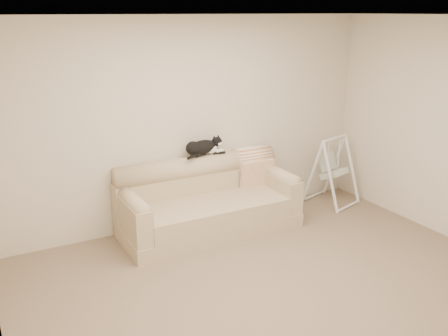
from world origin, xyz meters
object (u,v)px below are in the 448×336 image
(remote_a, at_px, (200,155))
(baby_swing, at_px, (332,170))
(sofa, at_px, (207,203))
(remote_b, at_px, (219,153))
(tuxedo_cat, at_px, (203,147))

(remote_a, bearing_deg, baby_swing, -7.35)
(sofa, distance_m, remote_b, 0.67)
(remote_a, relative_size, remote_b, 1.05)
(remote_a, xyz_separation_m, remote_b, (0.26, -0.01, -0.00))
(remote_a, xyz_separation_m, baby_swing, (1.95, -0.25, -0.42))
(tuxedo_cat, bearing_deg, remote_b, -2.49)
(remote_a, relative_size, tuxedo_cat, 0.32)
(sofa, bearing_deg, remote_b, 38.40)
(sofa, height_order, remote_b, remote_b)
(remote_b, bearing_deg, baby_swing, -7.96)
(baby_swing, bearing_deg, tuxedo_cat, 172.66)
(remote_a, height_order, remote_b, remote_a)
(sofa, bearing_deg, remote_a, 82.89)
(sofa, xyz_separation_m, remote_b, (0.29, 0.23, 0.56))
(tuxedo_cat, relative_size, baby_swing, 0.60)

